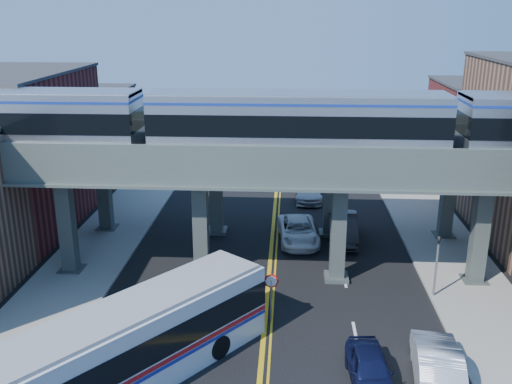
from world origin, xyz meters
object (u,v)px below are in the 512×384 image
Objects in this scene: car_lane_c at (298,231)px; traffic_signal at (437,260)px; car_lane_a at (370,370)px; transit_bus at (130,347)px; car_parked_curb at (437,364)px; car_lane_b at (343,228)px; stop_sign at (271,290)px; transit_train at (297,122)px; car_lane_d at (308,190)px.

traffic_signal is at bearing -51.21° from car_lane_c.
traffic_signal is 0.74× the size of car_lane_c.
car_lane_c is (-2.86, 15.66, 0.02)m from car_lane_a.
transit_bus reaches higher than car_parked_curb.
transit_bus is 10.13m from car_lane_a.
car_parked_curb is (2.66, -15.72, -0.03)m from car_lane_b.
traffic_signal is 10.76m from car_lane_c.
transit_bus reaches higher than stop_sign.
car_lane_a is 0.79× the size of car_lane_c.
car_lane_c is (-3.06, -0.41, -0.14)m from car_lane_b.
car_lane_c is at bearing 97.67° from car_lane_a.
transit_train is 11.43× the size of car_lane_a.
car_lane_b is 1.00× the size of car_lane_c.
traffic_signal is 0.33× the size of transit_bus.
car_lane_b is at bearing -73.45° from car_parked_curb.
transit_train reaches higher than car_lane_c.
stop_sign is 0.49× the size of car_lane_d.
car_lane_d is at bearing -72.03° from car_parked_curb.
transit_bus is at bearing 10.80° from car_parked_curb.
car_lane_a is 0.82× the size of car_lane_d.
transit_train reaches higher than car_lane_d.
stop_sign reaches higher than car_lane_c.
transit_train reaches higher than stop_sign.
transit_train is at bearing -51.04° from car_parked_curb.
stop_sign is 12.00m from car_lane_b.
transit_train is at bearing 104.92° from car_lane_a.
transit_train is 9.19m from stop_sign.
stop_sign is at bearing -7.15° from transit_bus.
traffic_signal is 18.29m from car_lane_d.
traffic_signal is at bearing 57.73° from car_lane_a.
car_lane_c is at bearing 14.79° from transit_bus.
car_lane_c is (-7.40, 7.66, -1.53)m from traffic_signal.
traffic_signal reaches higher than car_lane_a.
stop_sign is 10.81m from car_lane_c.
transit_train is at bearing 165.46° from traffic_signal.
car_lane_c reaches higher than car_lane_a.
car_lane_d is (-1.95, 25.03, 0.03)m from car_lane_a.
car_lane_b is 1.03× the size of car_lane_d.
stop_sign is at bearing 128.44° from car_lane_a.
car_parked_curb is at bearing -80.42° from car_lane_d.
car_lane_c is 9.42m from car_lane_d.
car_lane_b is (-4.34, 8.07, -1.39)m from traffic_signal.
car_parked_curb is at bearing -32.74° from stop_sign.
car_lane_c is at bearing 86.85° from transit_train.
car_lane_a is 25.11m from car_lane_d.
car_lane_c is (0.31, 5.66, -8.61)m from transit_train.
stop_sign is 0.49× the size of car_parked_curb.
car_lane_b is 3.09m from car_lane_c.
transit_bus is 12.99m from car_parked_curb.
car_lane_b is (4.56, 11.07, -0.85)m from stop_sign.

